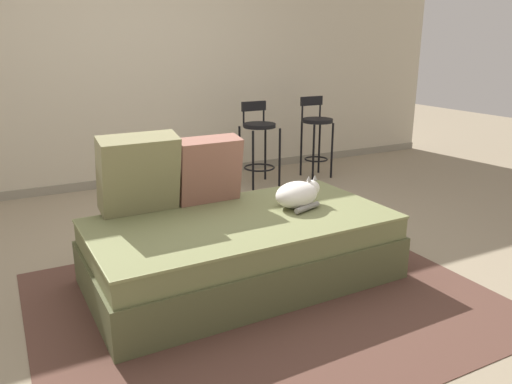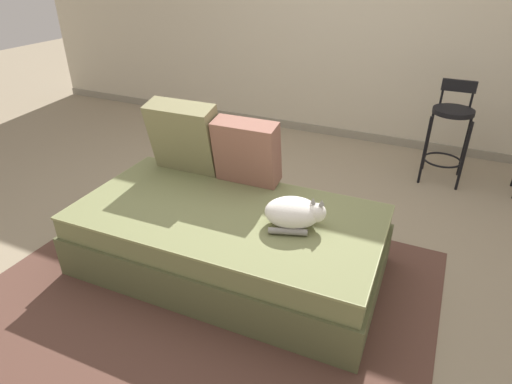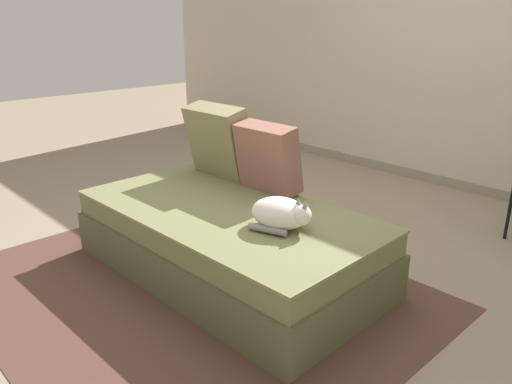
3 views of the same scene
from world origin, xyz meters
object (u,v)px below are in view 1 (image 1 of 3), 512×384
couch (242,249)px  throw_pillow_corner (139,174)px  bar_stool_by_doorway (316,129)px  cat (298,194)px  throw_pillow_middle (208,169)px  bar_stool_near_window (259,138)px

couch → throw_pillow_corner: bearing=144.0°
couch → bar_stool_by_doorway: (1.88, 1.96, 0.32)m
couch → cat: (0.43, 0.03, 0.30)m
cat → bar_stool_by_doorway: bar_stool_by_doorway is taller
couch → throw_pillow_middle: 0.60m
throw_pillow_middle → cat: throw_pillow_middle is taller
bar_stool_near_window → throw_pillow_corner: bearing=-137.1°
couch → throw_pillow_middle: bearing=98.2°
throw_pillow_corner → bar_stool_near_window: throw_pillow_corner is taller
throw_pillow_corner → bar_stool_near_window: bearing=42.9°
throw_pillow_corner → throw_pillow_middle: 0.48m
couch → bar_stool_by_doorway: bearing=46.1°
bar_stool_by_doorway → bar_stool_near_window: bearing=-179.9°
throw_pillow_middle → bar_stool_near_window: (1.21, 1.55, -0.15)m
throw_pillow_middle → bar_stool_near_window: 1.98m
couch → throw_pillow_corner: size_ratio=3.73×
throw_pillow_corner → bar_stool_by_doorway: (2.42, 1.57, -0.15)m
couch → cat: size_ratio=5.08×
throw_pillow_middle → bar_stool_near_window: throw_pillow_middle is taller
cat → bar_stool_near_window: (0.73, 1.93, -0.00)m
bar_stool_near_window → couch: bearing=-120.5°
throw_pillow_corner → throw_pillow_middle: size_ratio=1.14×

